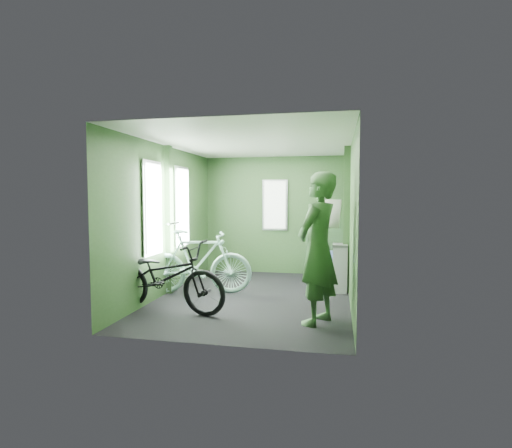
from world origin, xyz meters
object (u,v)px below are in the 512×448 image
at_px(passenger, 318,248).
at_px(bench_seat, 333,264).
at_px(bicycle_mint, 198,294).
at_px(bicycle_black, 165,311).
at_px(waste_box, 340,268).

distance_m(passenger, bench_seat, 2.60).
bearing_deg(bicycle_mint, bench_seat, -66.60).
relative_size(passenger, bench_seat, 1.77).
bearing_deg(bench_seat, passenger, -91.98).
relative_size(bicycle_black, waste_box, 2.32).
relative_size(bicycle_mint, passenger, 0.93).
xyz_separation_m(bicycle_mint, passenger, (1.89, -1.09, 0.90)).
relative_size(passenger, waste_box, 2.36).
bearing_deg(passenger, bench_seat, -158.73).
relative_size(bicycle_mint, waste_box, 2.19).
bearing_deg(bicycle_black, bench_seat, -30.52).
distance_m(bicycle_black, bench_seat, 3.26).
bearing_deg(bicycle_black, waste_box, -44.01).
relative_size(bicycle_mint, bench_seat, 1.65).
distance_m(passenger, waste_box, 1.78).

